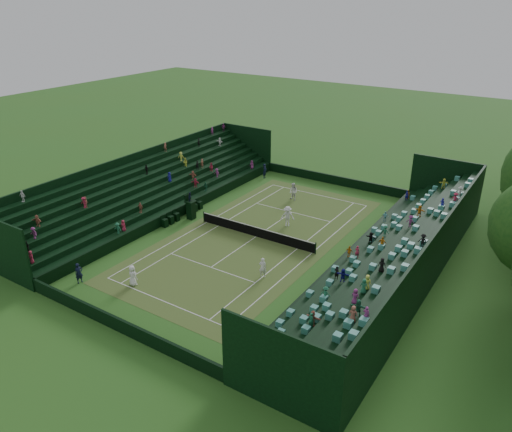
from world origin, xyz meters
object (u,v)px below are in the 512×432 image
(player_near_east, at_px, (263,267))
(player_far_west, at_px, (293,192))
(player_near_west, at_px, (133,276))
(umpire_chair, at_px, (191,207))
(player_far_east, at_px, (288,216))
(tennis_net, at_px, (256,231))

(player_near_east, relative_size, player_far_west, 0.88)
(player_near_west, height_order, player_far_west, player_far_west)
(umpire_chair, xyz_separation_m, player_far_east, (8.42, 3.55, -0.18))
(player_near_west, distance_m, player_far_east, 15.59)
(player_near_west, xyz_separation_m, player_far_west, (1.71, 20.74, 0.11))
(player_far_west, bearing_deg, umpire_chair, -108.05)
(player_near_east, xyz_separation_m, player_far_east, (-2.94, 8.83, 0.16))
(player_near_west, bearing_deg, player_near_east, -136.07)
(player_near_west, distance_m, player_far_west, 20.81)
(umpire_chair, bearing_deg, player_far_east, 22.87)
(tennis_net, distance_m, player_far_west, 9.36)
(tennis_net, bearing_deg, player_far_east, 71.56)
(tennis_net, bearing_deg, player_far_west, 98.97)
(tennis_net, relative_size, player_near_west, 7.30)
(tennis_net, bearing_deg, umpire_chair, -179.39)
(player_near_west, xyz_separation_m, player_near_east, (7.27, 6.14, 0.00))
(tennis_net, bearing_deg, player_near_east, -52.58)
(tennis_net, distance_m, umpire_chair, 7.29)
(umpire_chair, height_order, player_near_west, umpire_chair)
(umpire_chair, xyz_separation_m, player_far_west, (5.80, 9.31, -0.22))
(player_near_east, bearing_deg, player_far_east, -88.97)
(player_far_west, height_order, player_far_east, player_far_east)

